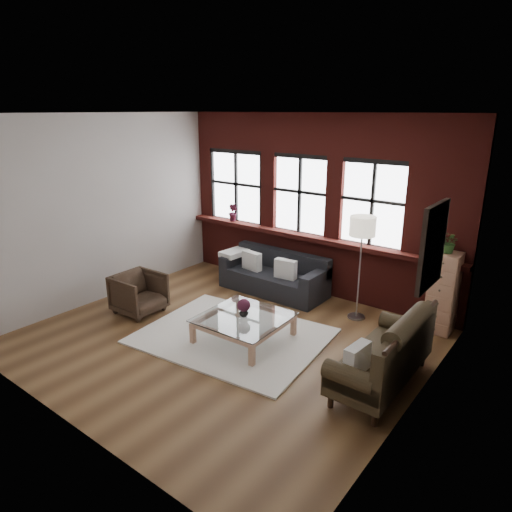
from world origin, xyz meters
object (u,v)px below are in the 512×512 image
Objects in this scene: dark_sofa at (273,274)px; vintage_settee at (382,350)px; floor_lamp at (360,264)px; coffee_table at (244,329)px; vase at (244,312)px; armchair at (139,293)px; drawer_chest at (443,293)px.

dark_sofa is 1.12× the size of vintage_settee.
floor_lamp is (-1.07, 1.58, 0.45)m from vintage_settee.
coffee_table is 8.39× the size of vase.
floor_lamp is at bearing -2.63° from dark_sofa.
armchair is at bearing -171.55° from coffee_table.
drawer_chest is at bearing 86.07° from vintage_settee.
drawer_chest is (4.18, 2.36, 0.29)m from armchair.
armchair is (-1.25, -2.09, -0.02)m from dark_sofa.
vase is 2.02m from floor_lamp.
vase reaches higher than coffee_table.
drawer_chest reaches higher than dark_sofa.
vase is at bearing -119.66° from floor_lamp.
drawer_chest is (2.92, 0.27, 0.27)m from dark_sofa.
vintage_settee reaches higher than vase.
dark_sofa is 1.94m from vase.
dark_sofa reaches higher than coffee_table.
vintage_settee is (2.79, -1.66, 0.11)m from dark_sofa.
dark_sofa is 14.21× the size of vase.
coffee_table is at bearing -119.66° from floor_lamp.
drawer_chest reaches higher than coffee_table.
floor_lamp is at bearing 60.34° from vase.
vase is (0.00, 0.00, 0.26)m from coffee_table.
drawer_chest is at bearing 43.42° from coffee_table.
dark_sofa is 1.95m from coffee_table.
drawer_chest is 1.29m from floor_lamp.
vintage_settee is 2.05m from vase.
armchair is 4.80m from drawer_chest.
floor_lamp is (0.97, 1.71, 0.47)m from vase.
coffee_table is 0.64× the size of floor_lamp.
drawer_chest is (2.18, 2.06, 0.44)m from coffee_table.
dark_sofa is at bearing 112.60° from coffee_table.
floor_lamp is (2.97, 2.01, 0.58)m from armchair.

